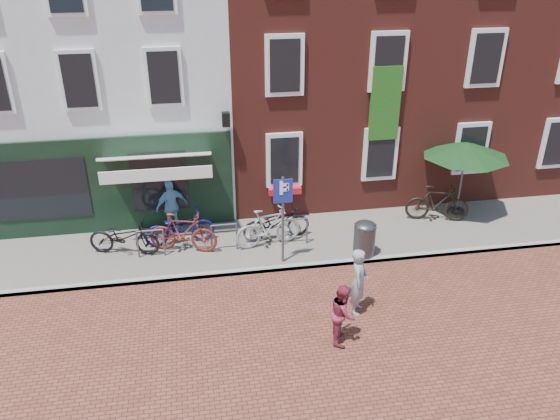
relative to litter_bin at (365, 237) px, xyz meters
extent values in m
plane|color=brown|center=(-2.26, -0.31, -0.66)|extent=(80.00, 80.00, 0.00)
cube|color=slate|center=(-1.26, 1.19, -0.61)|extent=(24.00, 3.00, 0.10)
cube|color=silver|center=(-7.26, 6.69, 3.84)|extent=(8.00, 8.00, 9.00)
cube|color=maroon|center=(-0.26, 6.69, 4.34)|extent=(6.00, 8.00, 10.00)
cube|color=maroon|center=(5.74, 6.69, 4.34)|extent=(6.00, 8.00, 10.00)
cylinder|color=#3C3D3F|center=(0.00, 0.00, -0.12)|extent=(0.59, 0.59, 0.89)
ellipsoid|color=#3C3D3F|center=(0.00, 0.00, 0.39)|extent=(0.59, 0.59, 0.27)
cylinder|color=#4C4C4F|center=(-2.26, 0.03, 0.68)|extent=(0.07, 0.07, 2.48)
cube|color=navy|center=(-2.26, 0.01, 1.54)|extent=(0.50, 0.04, 0.65)
cylinder|color=#4C4C4F|center=(3.74, 2.04, -0.52)|extent=(0.50, 0.50, 0.08)
cylinder|color=#4C4C4F|center=(3.74, 2.04, 0.54)|extent=(0.06, 0.06, 2.22)
cone|color=#143915|center=(3.74, 2.04, 1.65)|extent=(2.64, 2.64, 0.45)
imported|color=gray|center=(-0.88, -2.31, 0.17)|extent=(0.62, 0.72, 1.67)
imported|color=maroon|center=(-1.52, -3.25, 0.04)|extent=(0.69, 0.80, 1.41)
imported|color=#7CB9DD|center=(-5.18, 2.29, 0.26)|extent=(1.04, 0.76, 1.64)
imported|color=black|center=(-6.48, 1.19, -0.05)|extent=(2.08, 1.17, 1.04)
imported|color=maroon|center=(-4.88, 1.05, 0.01)|extent=(1.99, 1.06, 1.15)
imported|color=#150B53|center=(-4.98, 1.50, -0.05)|extent=(2.04, 0.92, 1.04)
imported|color=#9E9EA0|center=(-2.51, 0.97, 0.01)|extent=(1.98, 0.90, 1.15)
imported|color=black|center=(-2.23, 1.31, -0.05)|extent=(2.04, 0.90, 1.04)
imported|color=black|center=(2.83, 1.62, 0.01)|extent=(1.99, 1.04, 1.15)
camera|label=1|loc=(-4.48, -12.50, 7.32)|focal=35.27mm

